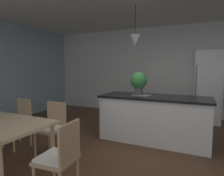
# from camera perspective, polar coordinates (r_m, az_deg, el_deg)

# --- Properties ---
(ground_plane) EXTENTS (10.00, 8.40, 0.04)m
(ground_plane) POSITION_cam_1_polar(r_m,az_deg,el_deg) (3.32, 9.06, -20.50)
(ground_plane) COLOR #4C301E
(wall_back_kitchen) EXTENTS (10.00, 0.12, 2.70)m
(wall_back_kitchen) POSITION_cam_1_polar(r_m,az_deg,el_deg) (6.18, 17.52, 4.68)
(wall_back_kitchen) COLOR silver
(wall_back_kitchen) RESTS_ON ground_plane
(chair_far_left) EXTENTS (0.44, 0.44, 0.87)m
(chair_far_left) POSITION_cam_1_polar(r_m,az_deg,el_deg) (4.04, -25.75, -8.70)
(chair_far_left) COLOR tan
(chair_far_left) RESTS_ON ground_plane
(chair_far_right) EXTENTS (0.42, 0.42, 0.87)m
(chair_far_right) POSITION_cam_1_polar(r_m,az_deg,el_deg) (3.48, -17.21, -10.69)
(chair_far_right) COLOR tan
(chair_far_right) RESTS_ON ground_plane
(chair_kitchen_end) EXTENTS (0.43, 0.43, 0.87)m
(chair_kitchen_end) POSITION_cam_1_polar(r_m,az_deg,el_deg) (2.36, -15.02, -18.85)
(chair_kitchen_end) COLOR tan
(chair_kitchen_end) RESTS_ON ground_plane
(kitchen_island) EXTENTS (2.11, 0.83, 0.91)m
(kitchen_island) POSITION_cam_1_polar(r_m,az_deg,el_deg) (4.00, 12.23, -8.58)
(kitchen_island) COLOR silver
(kitchen_island) RESTS_ON ground_plane
(refrigerator) EXTENTS (0.66, 0.67, 1.91)m
(refrigerator) POSITION_cam_1_polar(r_m,az_deg,el_deg) (5.75, 26.33, 0.33)
(refrigerator) COLOR silver
(refrigerator) RESTS_ON ground_plane
(pendant_over_island_main) EXTENTS (0.21, 0.21, 0.80)m
(pendant_over_island_main) POSITION_cam_1_polar(r_m,az_deg,el_deg) (4.02, 6.84, 13.78)
(pendant_over_island_main) COLOR black
(potted_plant_on_island) EXTENTS (0.34, 0.34, 0.47)m
(potted_plant_on_island) POSITION_cam_1_polar(r_m,az_deg,el_deg) (3.97, 7.83, 1.90)
(potted_plant_on_island) COLOR #4C4C51
(potted_plant_on_island) RESTS_ON kitchen_island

